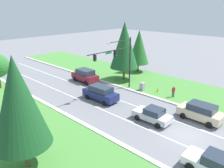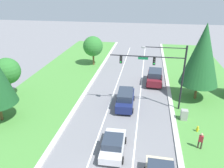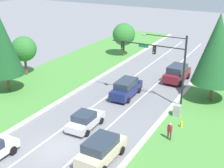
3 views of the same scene
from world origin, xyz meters
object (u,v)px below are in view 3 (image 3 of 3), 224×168
(conifer_mid_left_tree, at_px, (3,46))
(pedestrian, at_px, (170,131))
(champagne_suv, at_px, (101,149))
(utility_cabinet, at_px, (177,111))
(oak_near_left_tree, at_px, (24,49))
(burgundy_suv, at_px, (177,73))
(fire_hydrant, at_px, (181,125))
(conifer_near_right_tree, at_px, (217,49))
(navy_suv, at_px, (126,88))
(traffic_signal_mast, at_px, (162,57))
(silver_sedan, at_px, (85,120))
(oak_far_left_tree, at_px, (124,34))

(conifer_mid_left_tree, bearing_deg, pedestrian, -3.82)
(champagne_suv, xyz_separation_m, utility_cabinet, (2.92, 9.82, -0.35))
(oak_near_left_tree, bearing_deg, conifer_mid_left_tree, -68.31)
(burgundy_suv, distance_m, champagne_suv, 19.28)
(fire_hydrant, bearing_deg, conifer_near_right_tree, 81.87)
(navy_suv, bearing_deg, burgundy_suv, 62.64)
(traffic_signal_mast, bearing_deg, silver_sedan, -115.58)
(oak_far_left_tree, distance_m, conifer_mid_left_tree, 20.35)
(silver_sedan, relative_size, burgundy_suv, 0.85)
(burgundy_suv, bearing_deg, conifer_near_right_tree, -35.96)
(traffic_signal_mast, height_order, fire_hydrant, traffic_signal_mast)
(burgundy_suv, distance_m, oak_near_left_tree, 20.11)
(conifer_near_right_tree, bearing_deg, oak_near_left_tree, -171.73)
(pedestrian, xyz_separation_m, fire_hydrant, (0.29, 2.58, -0.59))
(navy_suv, xyz_separation_m, pedestrian, (7.36, -6.61, -0.07))
(traffic_signal_mast, height_order, silver_sedan, traffic_signal_mast)
(navy_suv, distance_m, oak_near_left_tree, 15.15)
(traffic_signal_mast, distance_m, silver_sedan, 10.35)
(utility_cabinet, xyz_separation_m, oak_far_left_tree, (-14.03, 16.30, 2.91))
(utility_cabinet, relative_size, conifer_near_right_tree, 0.13)
(silver_sedan, bearing_deg, navy_suv, 87.85)
(utility_cabinet, bearing_deg, silver_sedan, -137.41)
(navy_suv, height_order, oak_near_left_tree, oak_near_left_tree)
(pedestrian, bearing_deg, champagne_suv, 71.74)
(fire_hydrant, distance_m, conifer_mid_left_tree, 21.17)
(traffic_signal_mast, relative_size, oak_far_left_tree, 1.55)
(pedestrian, bearing_deg, conifer_near_right_tree, -80.80)
(burgundy_suv, bearing_deg, fire_hydrant, -67.96)
(traffic_signal_mast, bearing_deg, pedestrian, -63.17)
(fire_hydrant, xyz_separation_m, conifer_mid_left_tree, (-20.50, -1.23, 5.13))
(burgundy_suv, relative_size, champagne_suv, 1.06)
(traffic_signal_mast, bearing_deg, champagne_suv, -91.07)
(utility_cabinet, relative_size, oak_near_left_tree, 0.24)
(oak_near_left_tree, xyz_separation_m, conifer_mid_left_tree, (2.06, -5.19, 1.83))
(fire_hydrant, bearing_deg, champagne_suv, -116.91)
(oak_near_left_tree, distance_m, oak_far_left_tree, 16.17)
(navy_suv, xyz_separation_m, oak_near_left_tree, (-14.92, -0.07, 2.62))
(navy_suv, xyz_separation_m, conifer_near_right_tree, (8.70, 3.36, 4.89))
(silver_sedan, distance_m, utility_cabinet, 9.16)
(traffic_signal_mast, xyz_separation_m, fire_hydrant, (3.75, -4.26, -4.79))
(pedestrian, distance_m, conifer_mid_left_tree, 20.76)
(navy_suv, relative_size, conifer_mid_left_tree, 0.58)
(conifer_near_right_tree, relative_size, oak_far_left_tree, 1.81)
(utility_cabinet, bearing_deg, conifer_near_right_tree, 68.63)
(utility_cabinet, bearing_deg, oak_near_left_tree, 174.79)
(utility_cabinet, height_order, pedestrian, pedestrian)
(traffic_signal_mast, bearing_deg, utility_cabinet, -40.11)
(pedestrian, xyz_separation_m, conifer_near_right_tree, (1.34, 9.97, 4.96))
(burgundy_suv, distance_m, oak_far_left_tree, 13.19)
(silver_sedan, xyz_separation_m, champagne_suv, (3.83, -3.62, 0.20))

